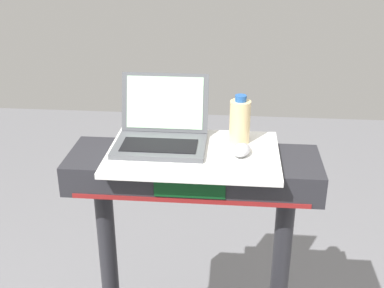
# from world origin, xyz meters

# --- Properties ---
(desk_board) EXTENTS (0.60, 0.40, 0.02)m
(desk_board) POSITION_xyz_m (0.00, 0.70, 1.10)
(desk_board) COLOR white
(desk_board) RESTS_ON treadmill_base
(laptop) EXTENTS (0.32, 0.29, 0.23)m
(laptop) POSITION_xyz_m (-0.12, 0.76, 1.16)
(laptop) COLOR #515459
(laptop) RESTS_ON desk_board
(computer_mouse) EXTENTS (0.08, 0.11, 0.03)m
(computer_mouse) POSITION_xyz_m (0.17, 0.69, 1.13)
(computer_mouse) COLOR #B2B2B7
(computer_mouse) RESTS_ON desk_board
(water_bottle) EXTENTS (0.08, 0.08, 0.18)m
(water_bottle) POSITION_xyz_m (0.16, 0.80, 1.20)
(water_bottle) COLOR beige
(water_bottle) RESTS_ON desk_board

